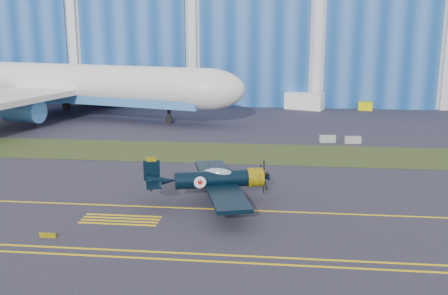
# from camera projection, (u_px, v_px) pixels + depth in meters

# --- Properties ---
(ground) EXTENTS (260.00, 260.00, 0.00)m
(ground) POSITION_uv_depth(u_px,v_px,m) (348.00, 194.00, 45.76)
(ground) COLOR #2E2C3B
(ground) RESTS_ON ground
(grass_median) EXTENTS (260.00, 10.00, 0.02)m
(grass_median) POSITION_uv_depth(u_px,v_px,m) (333.00, 156.00, 59.30)
(grass_median) COLOR #475128
(grass_median) RESTS_ON ground
(hangar) EXTENTS (220.00, 45.70, 30.00)m
(hangar) POSITION_uv_depth(u_px,v_px,m) (311.00, 22.00, 111.80)
(hangar) COLOR silver
(hangar) RESTS_ON ground
(taxiway_centreline) EXTENTS (200.00, 0.20, 0.02)m
(taxiway_centreline) POSITION_uv_depth(u_px,v_px,m) (356.00, 214.00, 40.92)
(taxiway_centreline) COLOR yellow
(taxiway_centreline) RESTS_ON ground
(edge_line_near) EXTENTS (80.00, 0.20, 0.02)m
(edge_line_near) POSITION_uv_depth(u_px,v_px,m) (377.00, 269.00, 31.73)
(edge_line_near) COLOR yellow
(edge_line_near) RESTS_ON ground
(edge_line_far) EXTENTS (80.00, 0.20, 0.02)m
(edge_line_far) POSITION_uv_depth(u_px,v_px,m) (375.00, 262.00, 32.69)
(edge_line_far) COLOR yellow
(edge_line_far) RESTS_ON ground
(hold_short_ladder) EXTENTS (6.00, 2.40, 0.02)m
(hold_short_ladder) POSITION_uv_depth(u_px,v_px,m) (121.00, 220.00, 39.83)
(hold_short_ladder) COLOR yellow
(hold_short_ladder) RESTS_ON ground
(guard_board_left) EXTENTS (1.20, 0.15, 0.35)m
(guard_board_left) POSITION_uv_depth(u_px,v_px,m) (48.00, 235.00, 36.44)
(guard_board_left) COLOR yellow
(guard_board_left) RESTS_ON ground
(warbird) EXTENTS (14.99, 16.67, 4.17)m
(warbird) POSITION_uv_depth(u_px,v_px,m) (212.00, 179.00, 43.34)
(warbird) COLOR black
(warbird) RESTS_ON ground
(jetliner) EXTENTS (81.24, 73.77, 23.97)m
(jetliner) POSITION_uv_depth(u_px,v_px,m) (59.00, 41.00, 82.50)
(jetliner) COLOR white
(jetliner) RESTS_ON ground
(shipping_container) EXTENTS (7.04, 4.64, 2.83)m
(shipping_container) POSITION_uv_depth(u_px,v_px,m) (304.00, 101.00, 91.62)
(shipping_container) COLOR white
(shipping_container) RESTS_ON ground
(tug) EXTENTS (2.62, 1.91, 1.39)m
(tug) POSITION_uv_depth(u_px,v_px,m) (366.00, 106.00, 90.80)
(tug) COLOR #E1DC00
(tug) RESTS_ON ground
(barrier_a) EXTENTS (2.07, 0.92, 0.90)m
(barrier_a) POSITION_uv_depth(u_px,v_px,m) (327.00, 139.00, 65.93)
(barrier_a) COLOR #8C9E98
(barrier_a) RESTS_ON ground
(barrier_b) EXTENTS (2.06, 0.84, 0.90)m
(barrier_b) POSITION_uv_depth(u_px,v_px,m) (353.00, 140.00, 65.35)
(barrier_b) COLOR #9E9097
(barrier_b) RESTS_ON ground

